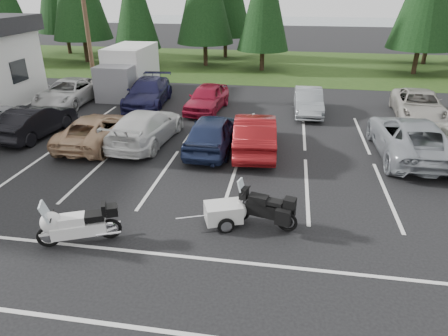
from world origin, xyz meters
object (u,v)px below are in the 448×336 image
car_far_0 (69,92)px  car_far_3 (308,101)px  car_far_2 (207,98)px  cargo_trailer (223,214)px  touring_motorcycle (78,221)px  utility_pole (86,17)px  car_near_5 (255,133)px  car_near_3 (146,127)px  box_truck (126,71)px  car_near_6 (411,137)px  car_far_4 (418,105)px  car_far_1 (148,93)px  car_near_2 (97,130)px  car_near_1 (36,121)px  adventure_motorcycle (263,205)px  car_near_4 (213,132)px

car_far_0 → car_far_3: (13.94, 0.39, -0.04)m
car_far_2 → cargo_trailer: bearing=-70.8°
touring_motorcycle → utility_pole: bearing=90.6°
touring_motorcycle → car_near_5: bearing=37.5°
cargo_trailer → car_far_2: bearing=82.8°
car_near_3 → utility_pole: bearing=-47.0°
box_truck → touring_motorcycle: (4.90, -15.83, -0.76)m
car_near_6 → car_far_4: (1.74, 5.48, -0.10)m
car_far_1 → cargo_trailer: 13.59m
utility_pole → car_far_4: 19.66m
box_truck → car_far_2: size_ratio=1.29×
car_near_2 → car_far_2: size_ratio=1.10×
car_far_3 → touring_motorcycle: touring_motorcycle is taller
car_near_1 → car_near_5: size_ratio=0.90×
box_truck → car_far_0: size_ratio=1.08×
car_far_4 → car_near_2: bearing=-151.6°
utility_pole → adventure_motorcycle: bearing=-49.1°
car_near_6 → car_far_0: (-17.93, 4.99, -0.09)m
box_truck → car_near_5: (9.03, -8.34, -0.65)m
car_near_2 → car_far_0: car_far_0 is taller
box_truck → car_far_0: box_truck is taller
car_near_6 → car_far_0: bearing=-16.6°
car_near_2 → car_near_3: (2.12, 0.49, 0.08)m
car_far_2 → adventure_motorcycle: size_ratio=1.88×
car_near_5 → adventure_motorcycle: size_ratio=2.08×
car_far_3 → box_truck: bearing=166.0°
box_truck → car_far_3: (11.44, -2.48, -0.77)m
car_near_1 → car_near_4: bearing=-176.5°
car_near_4 → cargo_trailer: bearing=105.1°
cargo_trailer → adventure_motorcycle: (1.16, 0.16, 0.35)m
car_near_6 → touring_motorcycle: size_ratio=2.34×
car_near_1 → car_far_4: 19.31m
car_near_2 → car_near_6: car_near_6 is taller
car_near_5 → touring_motorcycle: bearing=56.2°
box_truck → cargo_trailer: (8.67, -14.31, -1.09)m
car_far_0 → car_far_2: car_far_2 is taller
box_truck → car_near_4: bearing=-49.5°
car_far_3 → cargo_trailer: (-2.77, -11.83, -0.32)m
box_truck → car_near_1: bearing=-98.8°
car_far_0 → car_far_4: (19.67, 0.49, -0.00)m
car_near_3 → car_far_4: size_ratio=1.01×
car_far_4 → car_far_0: bearing=-172.8°
touring_motorcycle → car_near_3: bearing=71.9°
cargo_trailer → car_far_1: bearing=97.3°
touring_motorcycle → car_far_3: bearing=40.3°
car_near_5 → car_far_4: car_near_5 is taller
utility_pole → car_near_1: (0.74, -7.65, -3.98)m
car_near_5 → car_far_4: 10.09m
car_near_5 → car_far_0: car_near_5 is taller
box_truck → adventure_motorcycle: bearing=-55.2°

